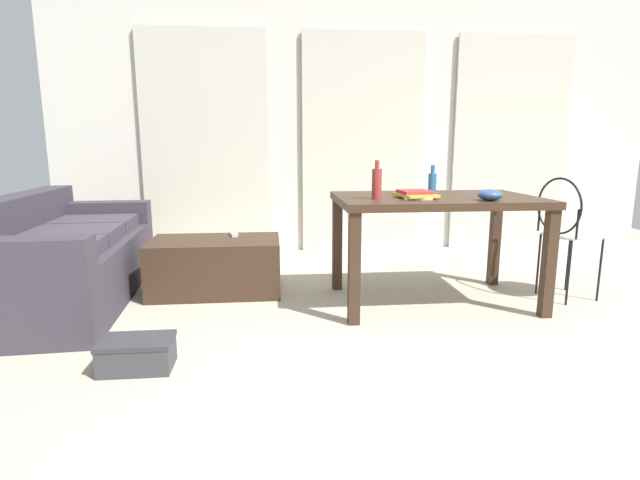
{
  "coord_description": "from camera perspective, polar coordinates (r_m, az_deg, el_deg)",
  "views": [
    {
      "loc": [
        -0.97,
        -1.95,
        1.1
      ],
      "look_at": [
        -0.61,
        1.55,
        0.41
      ],
      "focal_mm": 27.55,
      "sensor_mm": 36.0,
      "label": 1
    }
  ],
  "objects": [
    {
      "name": "ground_plane",
      "position": [
        3.48,
        10.66,
        -7.61
      ],
      "size": [
        7.71,
        7.71,
        0.0
      ],
      "primitive_type": "plane",
      "color": "#B2A893"
    },
    {
      "name": "wire_chair",
      "position": [
        3.89,
        26.6,
        1.65
      ],
      "size": [
        0.4,
        0.43,
        0.88
      ],
      "color": "silver",
      "rests_on": "ground"
    },
    {
      "name": "wall_back",
      "position": [
        5.25,
        4.85,
        13.14
      ],
      "size": [
        6.24,
        0.1,
        2.59
      ],
      "primitive_type": "cube",
      "color": "silver",
      "rests_on": "ground"
    },
    {
      "name": "couch",
      "position": [
        3.92,
        -27.85,
        -1.98
      ],
      "size": [
        0.96,
        1.97,
        0.75
      ],
      "color": "#38333D",
      "rests_on": "ground"
    },
    {
      "name": "tv_remote_primary",
      "position": [
        3.86,
        -10.0,
        0.67
      ],
      "size": [
        0.08,
        0.15,
        0.02
      ],
      "primitive_type": "cube",
      "rotation": [
        0.0,
        0.0,
        0.24
      ],
      "color": "#B7B7B2",
      "rests_on": "coffee_table"
    },
    {
      "name": "coffee_table",
      "position": [
        3.78,
        -12.0,
        -2.95
      ],
      "size": [
        0.95,
        0.56,
        0.4
      ],
      "color": "#382619",
      "rests_on": "ground"
    },
    {
      "name": "shoebox",
      "position": [
        2.66,
        -20.48,
        -12.28
      ],
      "size": [
        0.35,
        0.23,
        0.16
      ],
      "color": "#38383D",
      "rests_on": "ground"
    },
    {
      "name": "bottle_far",
      "position": [
        3.2,
        6.61,
        6.58
      ],
      "size": [
        0.06,
        0.06,
        0.25
      ],
      "color": "#99332D",
      "rests_on": "craft_table"
    },
    {
      "name": "curtains",
      "position": [
        5.17,
        4.99,
        11.05
      ],
      "size": [
        4.44,
        0.03,
        2.21
      ],
      "color": "beige",
      "rests_on": "ground"
    },
    {
      "name": "bottle_near",
      "position": [
        3.5,
        12.91,
        6.45
      ],
      "size": [
        0.06,
        0.06,
        0.21
      ],
      "color": "teal",
      "rests_on": "craft_table"
    },
    {
      "name": "craft_table",
      "position": [
        3.48,
        13.25,
        3.4
      ],
      "size": [
        1.36,
        0.86,
        0.75
      ],
      "color": "#382619",
      "rests_on": "ground"
    },
    {
      "name": "book_stack",
      "position": [
        3.31,
        11.03,
        5.23
      ],
      "size": [
        0.26,
        0.3,
        0.05
      ],
      "color": "silver",
      "rests_on": "craft_table"
    },
    {
      "name": "bowl",
      "position": [
        3.28,
        19.16,
        4.98
      ],
      "size": [
        0.15,
        0.15,
        0.07
      ],
      "primitive_type": "ellipsoid",
      "color": "#2D4C7A",
      "rests_on": "craft_table"
    }
  ]
}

